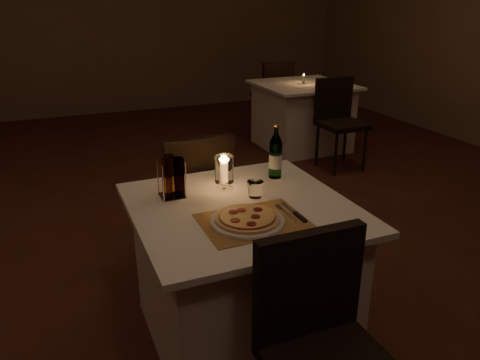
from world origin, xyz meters
name	(u,v)px	position (x,y,z in m)	size (l,w,h in m)	color
floor	(195,297)	(0.00, 0.00, -0.01)	(8.00, 10.00, 0.02)	#4D2119
wall_back	(82,8)	(0.00, 5.01, 1.50)	(8.00, 0.02, 3.00)	#85664D
main_table	(242,273)	(0.13, -0.42, 0.37)	(1.00, 1.00, 0.74)	white
chair_near	(321,333)	(0.13, -1.13, 0.55)	(0.42, 0.42, 0.90)	black
chair_far	(196,189)	(0.13, 0.30, 0.55)	(0.42, 0.42, 0.90)	black
placemat	(254,222)	(0.11, -0.60, 0.74)	(0.45, 0.34, 0.00)	#A67639
plate	(247,221)	(0.08, -0.60, 0.75)	(0.32, 0.32, 0.01)	white
pizza	(247,218)	(0.08, -0.60, 0.77)	(0.28, 0.28, 0.02)	#D8B77F
fork	(284,211)	(0.27, -0.56, 0.75)	(0.02, 0.18, 0.00)	silver
knife	(297,215)	(0.31, -0.62, 0.75)	(0.02, 0.22, 0.01)	black
tumbler	(255,189)	(0.23, -0.35, 0.78)	(0.08, 0.08, 0.08)	white
water_bottle	(276,156)	(0.43, -0.15, 0.86)	(0.07, 0.07, 0.29)	#5BA056
hurricane_candle	(224,170)	(0.12, -0.21, 0.85)	(0.09, 0.09, 0.18)	white
cruet_caddy	(172,178)	(-0.14, -0.20, 0.84)	(0.12, 0.12, 0.21)	white
neighbor_table_right	(302,116)	(2.05, 2.35, 0.37)	(1.00, 1.00, 0.74)	white
neighbor_chair_ra	(338,114)	(2.05, 1.63, 0.55)	(0.42, 0.42, 0.90)	black
neighbor_chair_rb	(274,90)	(2.05, 3.06, 0.55)	(0.42, 0.42, 0.90)	black
neighbor_candle_right	(304,79)	(2.05, 2.35, 0.79)	(0.03, 0.03, 0.11)	white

